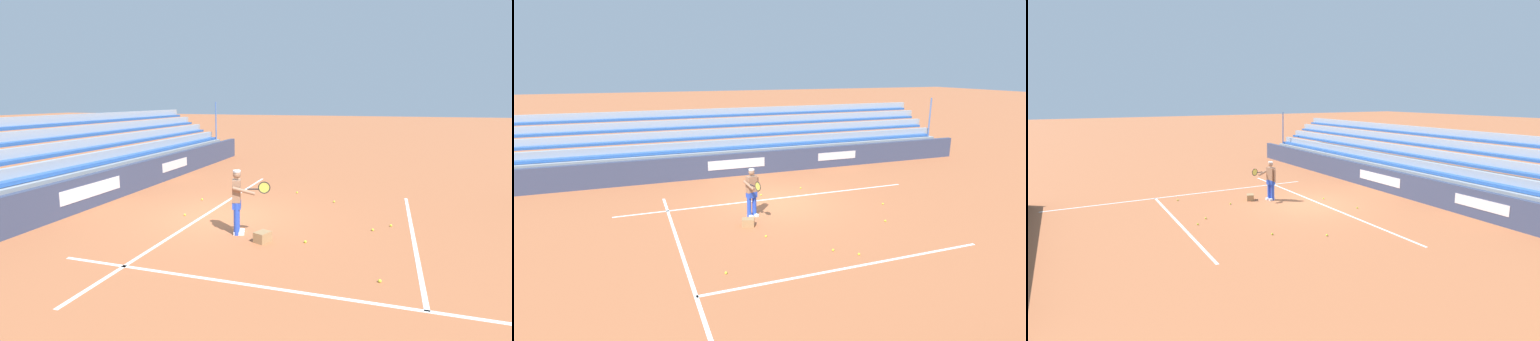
% 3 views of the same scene
% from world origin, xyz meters
% --- Properties ---
extents(ground_plane, '(160.00, 160.00, 0.00)m').
position_xyz_m(ground_plane, '(0.00, 0.00, 0.00)').
color(ground_plane, '#B7663D').
extents(court_baseline_white, '(12.00, 0.10, 0.01)m').
position_xyz_m(court_baseline_white, '(0.00, -0.50, 0.00)').
color(court_baseline_white, white).
rests_on(court_baseline_white, ground).
extents(court_sideline_white, '(0.10, 12.00, 0.01)m').
position_xyz_m(court_sideline_white, '(4.11, 4.00, 0.00)').
color(court_sideline_white, white).
rests_on(court_sideline_white, ground).
extents(court_service_line_white, '(8.22, 0.10, 0.01)m').
position_xyz_m(court_service_line_white, '(0.00, 5.50, 0.00)').
color(court_service_line_white, white).
rests_on(court_service_line_white, ground).
extents(back_wall_sponsor_board, '(25.14, 0.25, 1.10)m').
position_xyz_m(back_wall_sponsor_board, '(-0.01, -4.49, 0.55)').
color(back_wall_sponsor_board, '#384260').
rests_on(back_wall_sponsor_board, ground).
extents(bleacher_stand, '(23.88, 3.20, 3.40)m').
position_xyz_m(bleacher_stand, '(0.00, -6.72, 0.76)').
color(bleacher_stand, '#9EA3A8').
rests_on(bleacher_stand, ground).
extents(tennis_player, '(0.58, 1.07, 1.71)m').
position_xyz_m(tennis_player, '(1.38, 1.08, 0.89)').
color(tennis_player, blue).
rests_on(tennis_player, ground).
extents(ball_box_cardboard, '(0.48, 0.43, 0.26)m').
position_xyz_m(ball_box_cardboard, '(1.77, 1.88, 0.13)').
color(ball_box_cardboard, '#A87F51').
rests_on(ball_box_cardboard, ground).
extents(tennis_ball_near_player, '(0.07, 0.07, 0.07)m').
position_xyz_m(tennis_ball_near_player, '(-1.60, -1.40, 0.03)').
color(tennis_ball_near_player, '#CCE533').
rests_on(tennis_ball_near_player, ground).
extents(tennis_ball_far_left, '(0.07, 0.07, 0.07)m').
position_xyz_m(tennis_ball_far_left, '(0.04, 4.48, 0.03)').
color(tennis_ball_far_left, '#CCE533').
rests_on(tennis_ball_far_left, ground).
extents(tennis_ball_midcourt, '(0.07, 0.07, 0.07)m').
position_xyz_m(tennis_ball_midcourt, '(1.51, 2.92, 0.03)').
color(tennis_ball_midcourt, '#CCE533').
rests_on(tennis_ball_midcourt, ground).
extents(tennis_ball_on_baseline, '(0.07, 0.07, 0.07)m').
position_xyz_m(tennis_ball_on_baseline, '(0.33, -1.06, 0.03)').
color(tennis_ball_on_baseline, '#CCE533').
rests_on(tennis_ball_on_baseline, ground).
extents(tennis_ball_toward_net, '(0.07, 0.07, 0.07)m').
position_xyz_m(tennis_ball_toward_net, '(-0.51, 4.96, 0.03)').
color(tennis_ball_toward_net, '#CCE533').
rests_on(tennis_ball_toward_net, ground).
extents(tennis_ball_stray_back, '(0.07, 0.07, 0.07)m').
position_xyz_m(tennis_ball_stray_back, '(3.22, 4.72, 0.03)').
color(tennis_ball_stray_back, '#CCE533').
rests_on(tennis_ball_stray_back, ground).
extents(tennis_ball_by_box, '(0.07, 0.07, 0.07)m').
position_xyz_m(tennis_ball_by_box, '(-3.69, 1.58, 0.03)').
color(tennis_ball_by_box, '#CCE533').
rests_on(tennis_ball_by_box, ground).
extents(tennis_ball_far_right, '(0.07, 0.07, 0.07)m').
position_xyz_m(tennis_ball_far_right, '(-2.72, 3.10, 0.03)').
color(tennis_ball_far_right, '#CCE533').
rests_on(tennis_ball_far_right, ground).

